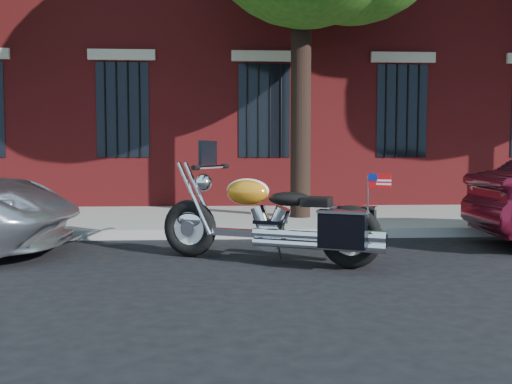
{
  "coord_description": "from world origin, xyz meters",
  "views": [
    {
      "loc": [
        -0.86,
        -7.22,
        1.31
      ],
      "look_at": [
        -0.41,
        0.8,
        0.75
      ],
      "focal_mm": 40.0,
      "sensor_mm": 36.0,
      "label": 1
    }
  ],
  "objects": [
    {
      "name": "sidewalk",
      "position": [
        0.0,
        3.26,
        0.07
      ],
      "size": [
        40.0,
        3.6,
        0.15
      ],
      "primitive_type": "cube",
      "color": "gray",
      "rests_on": "ground"
    },
    {
      "name": "motorcycle",
      "position": [
        -0.24,
        -0.6,
        0.49
      ],
      "size": [
        2.56,
        1.6,
        1.45
      ],
      "rotation": [
        0.0,
        0.0,
        -0.43
      ],
      "color": "black",
      "rests_on": "ground"
    },
    {
      "name": "curb",
      "position": [
        0.0,
        1.38,
        0.07
      ],
      "size": [
        40.0,
        0.16,
        0.15
      ],
      "primitive_type": "cube",
      "color": "gray",
      "rests_on": "ground"
    },
    {
      "name": "ground",
      "position": [
        0.0,
        0.0,
        0.0
      ],
      "size": [
        120.0,
        120.0,
        0.0
      ],
      "primitive_type": "plane",
      "color": "black",
      "rests_on": "ground"
    }
  ]
}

